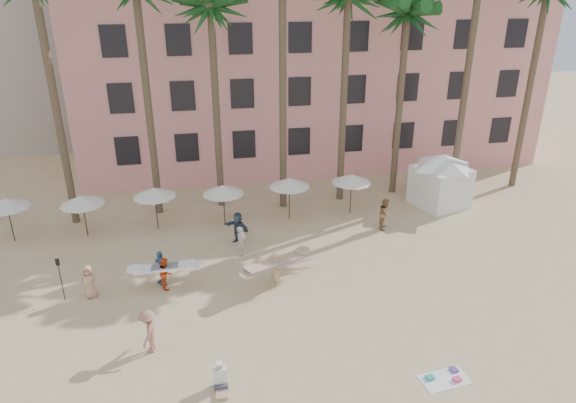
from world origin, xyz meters
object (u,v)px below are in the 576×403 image
(carrier_yellow, at_px, (276,266))
(cabana, at_px, (441,175))
(pink_hotel, at_px, (306,57))
(carrier_white, at_px, (165,272))

(carrier_yellow, bearing_deg, cabana, 31.96)
(pink_hotel, height_order, carrier_yellow, pink_hotel)
(carrier_yellow, distance_m, carrier_white, 5.32)
(pink_hotel, relative_size, cabana, 6.26)
(pink_hotel, distance_m, cabana, 15.77)
(pink_hotel, xyz_separation_m, cabana, (6.14, -13.25, -5.93))
(cabana, relative_size, carrier_white, 1.93)
(pink_hotel, distance_m, carrier_white, 24.14)
(cabana, height_order, carrier_yellow, cabana)
(pink_hotel, distance_m, carrier_yellow, 22.82)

